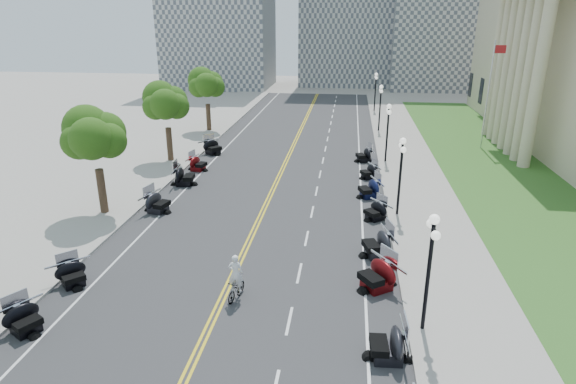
{
  "coord_description": "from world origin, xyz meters",
  "views": [
    {
      "loc": [
        5.3,
        -24.85,
        11.92
      ],
      "look_at": [
        1.86,
        2.12,
        2.0
      ],
      "focal_mm": 30.0,
      "sensor_mm": 36.0,
      "label": 1
    }
  ],
  "objects_px": {
    "motorcycle_n_3": "(388,343)",
    "cyclist_rider": "(235,261)",
    "bicycle": "(236,289)",
    "flagpole": "(488,96)"
  },
  "relations": [
    {
      "from": "cyclist_rider",
      "to": "motorcycle_n_3",
      "type": "bearing_deg",
      "value": 153.02
    },
    {
      "from": "bicycle",
      "to": "cyclist_rider",
      "type": "height_order",
      "value": "cyclist_rider"
    },
    {
      "from": "flagpole",
      "to": "cyclist_rider",
      "type": "distance_m",
      "value": 33.6
    },
    {
      "from": "motorcycle_n_3",
      "to": "cyclist_rider",
      "type": "height_order",
      "value": "cyclist_rider"
    },
    {
      "from": "bicycle",
      "to": "cyclist_rider",
      "type": "distance_m",
      "value": 1.39
    },
    {
      "from": "motorcycle_n_3",
      "to": "bicycle",
      "type": "height_order",
      "value": "motorcycle_n_3"
    },
    {
      "from": "motorcycle_n_3",
      "to": "cyclist_rider",
      "type": "distance_m",
      "value": 7.33
    },
    {
      "from": "motorcycle_n_3",
      "to": "cyclist_rider",
      "type": "relative_size",
      "value": 1.12
    },
    {
      "from": "motorcycle_n_3",
      "to": "bicycle",
      "type": "relative_size",
      "value": 1.28
    },
    {
      "from": "bicycle",
      "to": "cyclist_rider",
      "type": "xyz_separation_m",
      "value": [
        0.0,
        0.0,
        1.39
      ]
    }
  ]
}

